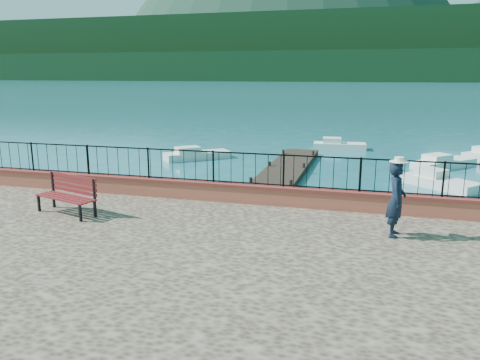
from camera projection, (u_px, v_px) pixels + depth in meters
The scene contains 14 objects.
ground at pixel (266, 299), 10.79m from camera, with size 2000.00×2000.00×0.00m, color #19596B.
parapet at pixel (293, 197), 13.93m from camera, with size 28.00×0.46×0.58m, color #B35540.
railing at pixel (294, 171), 13.76m from camera, with size 27.00×0.05×0.95m, color black.
dock at pixel (279, 178), 22.55m from camera, with size 2.00×16.00×0.30m, color #2D231C.
far_forest at pixel (370, 66), 290.47m from camera, with size 900.00×60.00×18.00m, color black.
foothills at pixel (372, 49), 343.90m from camera, with size 900.00×120.00×44.00m, color black.
park_bench at pixel (67, 203), 13.15m from camera, with size 2.04×1.16×1.08m.
person at pixel (396, 199), 11.24m from camera, with size 0.67×0.44×1.83m, color black.
hat at pixel (399, 160), 11.02m from camera, with size 0.44×0.44×0.12m, color white.
boat_0 at pixel (167, 192), 18.91m from camera, with size 3.43×1.30×0.80m, color silver.
boat_1 at pixel (441, 179), 21.20m from camera, with size 3.41×1.30×0.80m, color silver.
boat_2 at pixel (444, 160), 25.70m from camera, with size 3.91×1.30×0.80m, color silver.
boat_3 at pixel (197, 152), 28.24m from camera, with size 3.95×1.30×0.80m, color silver.
boat_4 at pixel (340, 143), 31.88m from camera, with size 3.48×1.30×0.80m, color silver.
Camera 1 is at (2.09, -9.70, 5.09)m, focal length 35.00 mm.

